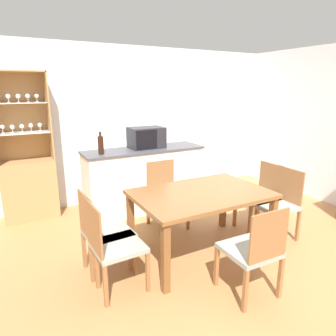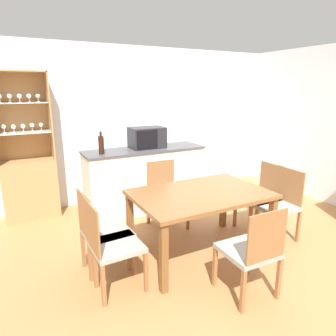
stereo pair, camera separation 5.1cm
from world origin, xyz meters
name	(u,v)px [view 1 (the left image)]	position (x,y,z in m)	size (l,w,h in m)	color
ground_plane	(237,263)	(0.00, 0.00, 0.00)	(18.00, 18.00, 0.00)	#B27A47
wall_back	(140,124)	(0.00, 2.63, 1.27)	(6.80, 0.06, 2.55)	silver
kitchen_counter	(144,179)	(-0.25, 1.92, 0.49)	(1.86, 0.58, 0.98)	white
display_cabinet	(28,178)	(-1.88, 2.42, 0.61)	(0.74, 0.38, 2.10)	tan
dining_table	(201,200)	(-0.24, 0.39, 0.66)	(1.49, 0.99, 0.75)	brown
dining_chair_side_left_near	(113,246)	(-1.33, 0.24, 0.46)	(0.47, 0.47, 0.90)	#999E93
dining_chair_head_near	(253,250)	(-0.25, -0.45, 0.46)	(0.46, 0.46, 0.90)	#999E93
dining_chair_side_right_far	(261,197)	(0.84, 0.54, 0.46)	(0.45, 0.45, 0.90)	#999E93
dining_chair_side_left_far	(104,233)	(-1.33, 0.53, 0.46)	(0.48, 0.48, 0.90)	#999E93
dining_chair_head_far	(166,194)	(-0.24, 1.23, 0.46)	(0.46, 0.46, 0.90)	#999E93
dining_chair_side_right_near	(278,204)	(0.84, 0.24, 0.46)	(0.46, 0.46, 0.90)	#999E93
microwave	(146,138)	(-0.19, 1.96, 1.14)	(0.52, 0.36, 0.32)	#232328
wine_bottle	(101,145)	(-0.94, 1.84, 1.11)	(0.08, 0.08, 0.32)	black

